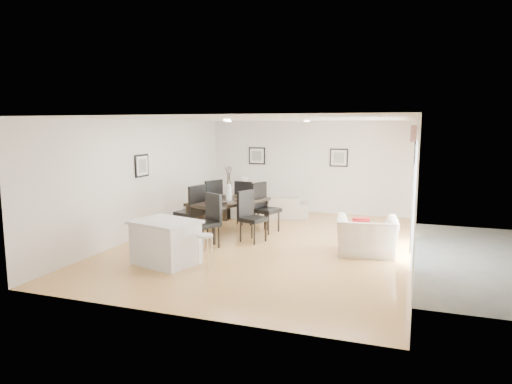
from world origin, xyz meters
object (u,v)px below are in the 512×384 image
(dining_chair_wfar, at_px, (210,201))
(dining_chair_head, at_px, (209,217))
(coffee_table, at_px, (210,211))
(dining_table, at_px, (229,204))
(side_table, at_px, (245,201))
(sofa, at_px, (270,206))
(dining_chair_efar, at_px, (263,204))
(armchair, at_px, (366,236))
(dining_chair_wnear, at_px, (193,208))
(dining_chair_enear, at_px, (250,213))
(dining_chair_foot, at_px, (246,200))
(kitchen_island, at_px, (166,242))
(bar_stool, at_px, (205,239))

(dining_chair_wfar, relative_size, dining_chair_head, 1.07)
(coffee_table, bearing_deg, dining_table, -64.26)
(coffee_table, relative_size, side_table, 1.86)
(sofa, relative_size, dining_chair_wfar, 1.75)
(dining_chair_efar, bearing_deg, dining_chair_head, 178.45)
(coffee_table, height_order, side_table, side_table)
(dining_chair_wfar, height_order, dining_chair_efar, dining_chair_wfar)
(armchair, xyz_separation_m, side_table, (-4.01, 3.82, -0.09))
(coffee_table, bearing_deg, dining_chair_wnear, -87.68)
(dining_chair_wfar, height_order, dining_chair_enear, dining_chair_wfar)
(dining_chair_foot, height_order, coffee_table, dining_chair_foot)
(dining_chair_foot, bearing_deg, dining_chair_efar, 147.23)
(dining_chair_head, height_order, coffee_table, dining_chair_head)
(kitchen_island, bearing_deg, side_table, 110.69)
(dining_chair_wnear, bearing_deg, sofa, 174.26)
(dining_chair_wfar, distance_m, dining_chair_foot, 1.01)
(dining_table, height_order, coffee_table, dining_table)
(dining_table, relative_size, dining_chair_wfar, 1.78)
(dining_chair_wfar, bearing_deg, coffee_table, -131.87)
(coffee_table, distance_m, bar_stool, 4.53)
(armchair, height_order, dining_chair_foot, dining_chair_foot)
(dining_table, relative_size, bar_stool, 3.49)
(dining_table, xyz_separation_m, coffee_table, (-1.22, 1.57, -0.52))
(sofa, relative_size, dining_chair_wnear, 1.76)
(side_table, bearing_deg, dining_table, -76.36)
(sofa, distance_m, dining_chair_head, 3.48)
(sofa, height_order, dining_chair_enear, dining_chair_enear)
(dining_chair_head, bearing_deg, side_table, 129.97)
(side_table, bearing_deg, dining_chair_efar, -60.74)
(dining_chair_head, distance_m, side_table, 4.39)
(coffee_table, bearing_deg, armchair, -39.25)
(armchair, xyz_separation_m, dining_table, (-3.27, 0.73, 0.36))
(dining_chair_head, relative_size, side_table, 1.97)
(dining_chair_wfar, relative_size, kitchen_island, 0.90)
(sofa, xyz_separation_m, dining_chair_enear, (0.37, -2.68, 0.32))
(dining_chair_foot, relative_size, side_table, 1.97)
(side_table, bearing_deg, dining_chair_head, -79.51)
(dining_chair_wnear, bearing_deg, dining_table, 141.51)
(sofa, bearing_deg, dining_chair_foot, 57.45)
(dining_chair_foot, distance_m, coffee_table, 1.32)
(dining_chair_wnear, relative_size, side_table, 2.09)
(dining_chair_wfar, xyz_separation_m, dining_chair_foot, (0.67, 0.76, -0.05))
(dining_chair_wfar, relative_size, side_table, 2.11)
(dining_chair_wnear, bearing_deg, coffee_table, -151.20)
(armchair, bearing_deg, dining_chair_wnear, -10.27)
(dining_chair_wfar, height_order, dining_chair_head, dining_chair_wfar)
(kitchen_island, bearing_deg, dining_chair_head, 94.41)
(dining_table, relative_size, kitchen_island, 1.59)
(armchair, distance_m, dining_chair_foot, 3.83)
(bar_stool, bearing_deg, dining_chair_wfar, 113.09)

